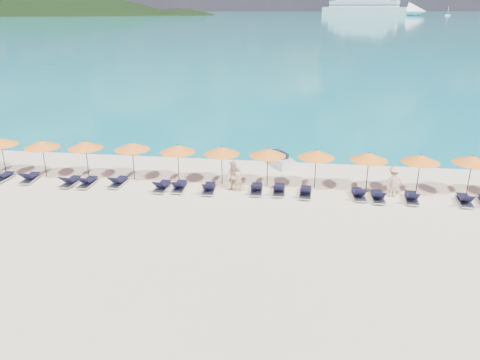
# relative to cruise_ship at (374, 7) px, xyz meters

# --- Properties ---
(ground) EXTENTS (1400.00, 1400.00, 0.00)m
(ground) POSITION_rel_cruise_ship_xyz_m (-81.66, -581.06, -8.70)
(ground) COLOR beige
(sea) EXTENTS (1600.00, 1300.00, 0.01)m
(sea) POSITION_rel_cruise_ship_xyz_m (-81.66, 78.94, -8.69)
(sea) COLOR #1FA9B2
(sea) RESTS_ON ground
(headland_main) EXTENTS (374.00, 242.00, 126.50)m
(headland_main) POSITION_rel_cruise_ship_xyz_m (-381.66, -41.06, -46.70)
(headland_main) COLOR black
(headland_main) RESTS_ON ground
(headland_small) EXTENTS (162.00, 126.00, 85.50)m
(headland_small) POSITION_rel_cruise_ship_xyz_m (-231.66, -21.06, -43.70)
(headland_small) COLOR black
(headland_small) RESTS_ON ground
(cruise_ship) EXTENTS (117.89, 64.87, 33.43)m
(cruise_ship) POSITION_rel_cruise_ship_xyz_m (0.00, 0.00, 0.00)
(cruise_ship) COLOR white
(cruise_ship) RESTS_ON ground
(sailboat_near) EXTENTS (5.49, 1.83, 10.07)m
(sailboat_near) POSITION_rel_cruise_ship_xyz_m (77.43, -24.96, -7.67)
(sailboat_near) COLOR white
(sailboat_near) RESTS_ON ground
(jetski) EXTENTS (2.08, 2.64, 0.89)m
(jetski) POSITION_rel_cruise_ship_xyz_m (-79.91, -571.80, -8.33)
(jetski) COLOR silver
(jetski) RESTS_ON ground
(beachgoer_a) EXTENTS (0.64, 0.61, 1.47)m
(beachgoer_a) POSITION_rel_cruise_ship_xyz_m (-81.92, -576.66, -7.96)
(beachgoer_a) COLOR #D9B387
(beachgoer_a) RESTS_ON ground
(beachgoer_b) EXTENTS (0.97, 0.86, 1.73)m
(beachgoer_b) POSITION_rel_cruise_ship_xyz_m (-82.21, -576.71, -7.83)
(beachgoer_b) COLOR #D9B387
(beachgoer_b) RESTS_ON ground
(beachgoer_c) EXTENTS (1.18, 0.67, 1.73)m
(beachgoer_c) POSITION_rel_cruise_ship_xyz_m (-73.62, -576.31, -7.84)
(beachgoer_c) COLOR #D9B387
(beachgoer_c) RESTS_ON ground
(umbrella_0) EXTENTS (2.10, 2.10, 2.28)m
(umbrella_0) POSITION_rel_cruise_ship_xyz_m (-96.57, -575.53, -6.68)
(umbrella_0) COLOR black
(umbrella_0) RESTS_ON ground
(umbrella_1) EXTENTS (2.10, 2.10, 2.28)m
(umbrella_1) POSITION_rel_cruise_ship_xyz_m (-93.79, -575.76, -6.68)
(umbrella_1) COLOR black
(umbrella_1) RESTS_ON ground
(umbrella_2) EXTENTS (2.10, 2.10, 2.28)m
(umbrella_2) POSITION_rel_cruise_ship_xyz_m (-91.19, -575.55, -6.68)
(umbrella_2) COLOR black
(umbrella_2) RESTS_ON ground
(umbrella_3) EXTENTS (2.10, 2.10, 2.28)m
(umbrella_3) POSITION_rel_cruise_ship_xyz_m (-88.35, -575.49, -6.68)
(umbrella_3) COLOR black
(umbrella_3) RESTS_ON ground
(umbrella_4) EXTENTS (2.10, 2.10, 2.28)m
(umbrella_4) POSITION_rel_cruise_ship_xyz_m (-85.60, -575.60, -6.68)
(umbrella_4) COLOR black
(umbrella_4) RESTS_ON ground
(umbrella_5) EXTENTS (2.10, 2.10, 2.28)m
(umbrella_5) POSITION_rel_cruise_ship_xyz_m (-83.03, -575.62, -6.68)
(umbrella_5) COLOR black
(umbrella_5) RESTS_ON ground
(umbrella_6) EXTENTS (2.10, 2.10, 2.28)m
(umbrella_6) POSITION_rel_cruise_ship_xyz_m (-80.43, -575.62, -6.68)
(umbrella_6) COLOR black
(umbrella_6) RESTS_ON ground
(umbrella_7) EXTENTS (2.10, 2.10, 2.28)m
(umbrella_7) POSITION_rel_cruise_ship_xyz_m (-77.74, -575.57, -6.68)
(umbrella_7) COLOR black
(umbrella_7) RESTS_ON ground
(umbrella_8) EXTENTS (2.10, 2.10, 2.28)m
(umbrella_8) POSITION_rel_cruise_ship_xyz_m (-74.92, -575.70, -6.68)
(umbrella_8) COLOR black
(umbrella_8) RESTS_ON ground
(umbrella_9) EXTENTS (2.10, 2.10, 2.28)m
(umbrella_9) POSITION_rel_cruise_ship_xyz_m (-72.23, -575.71, -6.68)
(umbrella_9) COLOR black
(umbrella_9) RESTS_ON ground
(umbrella_10) EXTENTS (2.10, 2.10, 2.28)m
(umbrella_10) POSITION_rel_cruise_ship_xyz_m (-69.54, -575.54, -6.68)
(umbrella_10) COLOR black
(umbrella_10) RESTS_ON ground
(lounger_1) EXTENTS (0.69, 1.73, 0.66)m
(lounger_1) POSITION_rel_cruise_ship_xyz_m (-95.95, -576.84, -8.46)
(lounger_1) COLOR silver
(lounger_1) RESTS_ON ground
(lounger_2) EXTENTS (0.78, 1.75, 0.66)m
(lounger_2) POSITION_rel_cruise_ship_xyz_m (-94.28, -576.70, -8.46)
(lounger_2) COLOR silver
(lounger_2) RESTS_ON ground
(lounger_3) EXTENTS (0.71, 1.73, 0.66)m
(lounger_3) POSITION_rel_cruise_ship_xyz_m (-91.63, -576.99, -8.46)
(lounger_3) COLOR silver
(lounger_3) RESTS_ON ground
(lounger_4) EXTENTS (0.67, 1.72, 0.66)m
(lounger_4) POSITION_rel_cruise_ship_xyz_m (-90.61, -576.96, -8.46)
(lounger_4) COLOR silver
(lounger_4) RESTS_ON ground
(lounger_5) EXTENTS (0.74, 1.74, 0.66)m
(lounger_5) POSITION_rel_cruise_ship_xyz_m (-88.89, -576.68, -8.46)
(lounger_5) COLOR silver
(lounger_5) RESTS_ON ground
(lounger_6) EXTENTS (0.74, 1.74, 0.66)m
(lounger_6) POSITION_rel_cruise_ship_xyz_m (-86.20, -577.03, -8.46)
(lounger_6) COLOR silver
(lounger_6) RESTS_ON ground
(lounger_7) EXTENTS (0.67, 1.72, 0.66)m
(lounger_7) POSITION_rel_cruise_ship_xyz_m (-85.23, -576.92, -8.46)
(lounger_7) COLOR silver
(lounger_7) RESTS_ON ground
(lounger_8) EXTENTS (0.72, 1.73, 0.66)m
(lounger_8) POSITION_rel_cruise_ship_xyz_m (-83.54, -577.00, -8.46)
(lounger_8) COLOR silver
(lounger_8) RESTS_ON ground
(lounger_9) EXTENTS (0.69, 1.72, 0.66)m
(lounger_9) POSITION_rel_cruise_ship_xyz_m (-80.93, -576.74, -8.46)
(lounger_9) COLOR silver
(lounger_9) RESTS_ON ground
(lounger_10) EXTENTS (0.63, 1.70, 0.66)m
(lounger_10) POSITION_rel_cruise_ship_xyz_m (-79.69, -576.69, -8.46)
(lounger_10) COLOR silver
(lounger_10) RESTS_ON ground
(lounger_11) EXTENTS (0.71, 1.73, 0.66)m
(lounger_11) POSITION_rel_cruise_ship_xyz_m (-78.25, -576.87, -8.46)
(lounger_11) COLOR silver
(lounger_11) RESTS_ON ground
(lounger_12) EXTENTS (0.73, 1.74, 0.66)m
(lounger_12) POSITION_rel_cruise_ship_xyz_m (-75.42, -576.77, -8.46)
(lounger_12) COLOR silver
(lounger_12) RESTS_ON ground
(lounger_13) EXTENTS (0.64, 1.71, 0.66)m
(lounger_13) POSITION_rel_cruise_ship_xyz_m (-74.45, -576.97, -8.46)
(lounger_13) COLOR silver
(lounger_13) RESTS_ON ground
(lounger_14) EXTENTS (0.77, 1.75, 0.66)m
(lounger_14) POSITION_rel_cruise_ship_xyz_m (-72.71, -576.90, -8.46)
(lounger_14) COLOR silver
(lounger_14) RESTS_ON ground
(lounger_15) EXTENTS (0.74, 1.74, 0.66)m
(lounger_15) POSITION_rel_cruise_ship_xyz_m (-70.05, -576.89, -8.46)
(lounger_15) COLOR silver
(lounger_15) RESTS_ON ground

